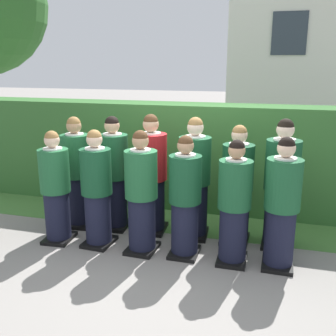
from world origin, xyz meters
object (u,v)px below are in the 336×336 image
Objects in this scene: student_front_row_3 at (185,200)px; student_rear_row_3 at (194,181)px; student_front_row_2 at (141,195)px; student_rear_row_0 at (77,175)px; student_front_row_0 at (56,190)px; student_rear_row_4 at (237,188)px; student_rear_row_5 at (281,187)px; student_rear_row_1 at (114,176)px; student_front_row_5 at (282,207)px; student_in_red_blazer at (151,177)px; student_front_row_1 at (97,192)px; student_front_row_4 at (234,206)px.

student_rear_row_3 reaches higher than student_front_row_3.
student_rear_row_0 is (-1.20, 0.56, 0.03)m from student_front_row_2.
student_rear_row_4 reaches higher than student_front_row_0.
student_rear_row_0 reaches higher than student_front_row_3.
student_rear_row_1 is at bearing -179.54° from student_rear_row_5.
student_front_row_0 is 2.92m from student_front_row_5.
student_in_red_blazer is at bearing 30.02° from student_front_row_0.
student_front_row_2 is 1.33m from student_rear_row_0.
student_rear_row_0 is 2.33m from student_rear_row_4.
student_front_row_0 is 0.92× the size of student_rear_row_1.
student_rear_row_3 is 1.05× the size of student_rear_row_4.
student_in_red_blazer is (-0.08, 0.64, 0.06)m from student_front_row_2.
student_rear_row_1 is at bearing 136.06° from student_front_row_2.
student_front_row_0 is 0.59m from student_front_row_1.
student_front_row_2 is 0.84m from student_rear_row_3.
student_rear_row_1 reaches higher than student_front_row_4.
student_in_red_blazer reaches higher than student_front_row_1.
student_front_row_3 is at bearing 1.89° from student_front_row_0.
student_in_red_blazer is at bearing 179.94° from student_rear_row_5.
student_rear_row_4 is (1.77, 0.00, -0.03)m from student_rear_row_1.
student_rear_row_1 reaches higher than student_front_row_5.
student_rear_row_1 is at bearing 161.64° from student_front_row_4.
student_front_row_1 is (0.59, 0.04, 0.02)m from student_front_row_0.
student_front_row_0 is at bearing -179.20° from student_front_row_2.
student_front_row_5 is 0.81m from student_rear_row_4.
student_front_row_3 is 0.87m from student_in_red_blazer.
student_rear_row_5 reaches higher than student_in_red_blazer.
student_rear_row_5 is at bearing 12.71° from student_front_row_0.
student_front_row_2 reaches higher than student_front_row_3.
student_front_row_2 is at bearing -159.34° from student_rear_row_5.
student_rear_row_4 is (1.13, 0.62, 0.01)m from student_front_row_2.
student_front_row_0 is 1.21m from student_front_row_2.
student_front_row_2 is 0.99× the size of student_rear_row_4.
student_rear_row_1 is 0.97× the size of student_in_red_blazer.
student_rear_row_4 is (0.58, -0.01, -0.04)m from student_rear_row_3.
student_rear_row_3 is (-0.01, 0.59, 0.07)m from student_front_row_3.
student_rear_row_5 reaches higher than student_front_row_4.
student_front_row_4 is at bearing 0.89° from student_front_row_0.
student_rear_row_4 is at bearing 28.79° from student_front_row_2.
student_rear_row_0 is (-1.76, 0.52, 0.05)m from student_front_row_3.
student_front_row_2 is 1.04× the size of student_front_row_4.
student_front_row_2 is at bearing -130.89° from student_rear_row_3.
student_front_row_5 is 0.93× the size of student_rear_row_5.
student_rear_row_3 is (0.62, -0.01, -0.01)m from student_in_red_blazer.
student_rear_row_4 is at bearing 45.23° from student_front_row_3.
student_front_row_2 is 1.29m from student_rear_row_4.
student_front_row_2 is 0.65m from student_in_red_blazer.
student_rear_row_0 is (-2.91, 0.50, 0.03)m from student_front_row_5.
student_front_row_4 is (1.16, 0.02, -0.03)m from student_front_row_2.
student_rear_row_0 is (-2.37, 0.54, 0.05)m from student_front_row_4.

